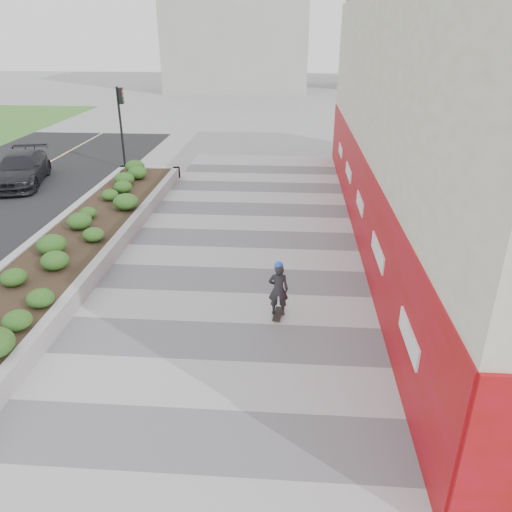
% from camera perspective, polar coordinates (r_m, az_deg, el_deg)
% --- Properties ---
extents(ground, '(160.00, 160.00, 0.00)m').
position_cam_1_polar(ground, '(10.87, -5.43, -14.96)').
color(ground, gray).
rests_on(ground, ground).
extents(walkway, '(8.00, 36.00, 0.01)m').
position_cam_1_polar(walkway, '(13.28, -3.38, -6.70)').
color(walkway, '#A8A8AD').
rests_on(walkway, ground).
extents(building, '(6.04, 24.08, 8.00)m').
position_cam_1_polar(building, '(18.27, 21.88, 13.75)').
color(building, '#BEB8A2').
rests_on(building, ground).
extents(planter, '(3.00, 18.00, 0.90)m').
position_cam_1_polar(planter, '(18.01, -19.39, 2.10)').
color(planter, '#9E9EA0').
rests_on(planter, ground).
extents(traffic_signal_near, '(0.33, 0.28, 4.20)m').
position_cam_1_polar(traffic_signal_near, '(27.51, -15.16, 15.21)').
color(traffic_signal_near, black).
rests_on(traffic_signal_near, ground).
extents(manhole_cover, '(0.44, 0.44, 0.01)m').
position_cam_1_polar(manhole_cover, '(13.23, -1.22, -6.80)').
color(manhole_cover, '#595654').
rests_on(manhole_cover, ground).
extents(skateboarder, '(0.53, 0.74, 1.58)m').
position_cam_1_polar(skateboarder, '(12.83, 2.57, -3.79)').
color(skateboarder, beige).
rests_on(skateboarder, ground).
extents(car_dark, '(3.17, 5.33, 1.45)m').
position_cam_1_polar(car_dark, '(26.70, -25.28, 8.96)').
color(car_dark, black).
rests_on(car_dark, ground).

